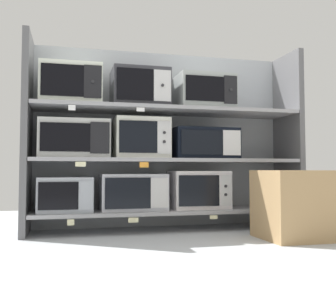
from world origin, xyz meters
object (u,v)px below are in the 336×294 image
object	(u,v)px
microwave_2	(199,190)
microwave_3	(74,139)
microwave_1	(133,192)
microwave_7	(140,89)
microwave_0	(65,194)
microwave_6	(71,85)
shipping_carton	(293,204)
microwave_5	(203,144)
microwave_4	(141,138)
microwave_8	(203,93)

from	to	relation	value
microwave_2	microwave_3	bearing A→B (deg)	179.98
microwave_1	microwave_7	size ratio (longest dim) A/B	1.14
microwave_0	microwave_6	xyz separation A→B (m)	(0.03, -0.00, 0.89)
microwave_3	shipping_carton	xyz separation A→B (m)	(1.57, -0.67, -0.51)
microwave_0	shipping_carton	xyz separation A→B (m)	(1.64, -0.67, -0.06)
microwave_0	shipping_carton	size ratio (longest dim) A/B	0.85
microwave_3	microwave_5	world-z (taller)	microwave_3
microwave_0	microwave_3	distance (m)	0.45
microwave_1	microwave_6	size ratio (longest dim) A/B	1.11
microwave_5	microwave_1	bearing A→B (deg)	-179.98
microwave_0	microwave_2	xyz separation A→B (m)	(1.13, -0.00, 0.02)
microwave_4	microwave_7	distance (m)	0.42
microwave_5	shipping_carton	world-z (taller)	microwave_5
microwave_0	microwave_4	world-z (taller)	microwave_4
microwave_7	microwave_8	bearing A→B (deg)	0.03
microwave_6	microwave_7	world-z (taller)	microwave_6
microwave_0	microwave_5	distance (m)	1.24
microwave_1	microwave_7	distance (m)	0.87
microwave_3	microwave_4	world-z (taller)	microwave_4
microwave_0	microwave_2	bearing A→B (deg)	-0.01
microwave_7	shipping_carton	distance (m)	1.55
microwave_1	microwave_3	world-z (taller)	microwave_3
shipping_carton	microwave_4	bearing A→B (deg)	146.74
microwave_0	microwave_8	xyz separation A→B (m)	(1.17, 0.00, 0.87)
microwave_0	microwave_7	xyz separation A→B (m)	(0.60, -0.00, 0.88)
microwave_1	shipping_carton	size ratio (longest dim) A/B	1.07
microwave_4	microwave_3	bearing A→B (deg)	179.98
microwave_2	microwave_8	world-z (taller)	microwave_8
microwave_1	microwave_4	size ratio (longest dim) A/B	1.20
microwave_2	shipping_carton	bearing A→B (deg)	-52.78
microwave_1	microwave_8	xyz separation A→B (m)	(0.62, 0.00, 0.86)
microwave_0	microwave_6	world-z (taller)	microwave_6
microwave_2	microwave_7	bearing A→B (deg)	180.00
shipping_carton	microwave_8	bearing A→B (deg)	124.89
microwave_5	microwave_6	world-z (taller)	microwave_6
microwave_8	microwave_3	bearing A→B (deg)	-180.00
microwave_4	microwave_8	size ratio (longest dim) A/B	0.93
microwave_1	microwave_6	xyz separation A→B (m)	(-0.52, 0.00, 0.87)
microwave_4	microwave_1	bearing A→B (deg)	-179.86
microwave_0	microwave_1	bearing A→B (deg)	-0.02
microwave_0	microwave_3	size ratio (longest dim) A/B	0.77
microwave_2	microwave_7	size ratio (longest dim) A/B	1.04
microwave_1	microwave_4	bearing A→B (deg)	0.14
microwave_3	microwave_7	distance (m)	0.69
microwave_5	microwave_6	xyz separation A→B (m)	(-1.14, 0.00, 0.46)
microwave_5	microwave_3	bearing A→B (deg)	179.99
microwave_1	microwave_3	distance (m)	0.65
microwave_2	microwave_7	xyz separation A→B (m)	(-0.53, 0.00, 0.86)
microwave_0	microwave_1	distance (m)	0.55
microwave_4	microwave_0	bearing A→B (deg)	179.99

